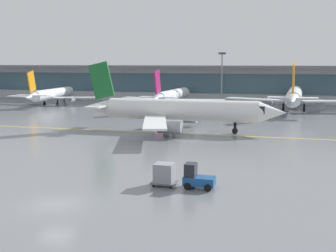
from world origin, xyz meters
The scene contains 10 objects.
ground_plane centered at (0.00, 0.00, 0.00)m, with size 400.00×400.00×0.00m, color slate.
taxiway_centreline_stripe centered at (1.33, 33.98, 0.00)m, with size 110.00×0.36×0.01m, color yellow.
terminal_concourse centered at (0.00, 89.13, 4.92)m, with size 226.82×11.00×9.60m.
gate_airplane_1 centered at (-39.20, 69.32, 2.58)m, with size 24.10×25.94×8.59m.
gate_airplane_2 centered at (-8.78, 70.24, 2.69)m, with size 25.20×27.12×8.99m.
gate_airplane_3 centered at (18.43, 70.37, 3.17)m, with size 29.63×31.88×10.56m.
taxiing_regional_jet centered at (0.92, 35.98, 3.18)m, with size 31.93×29.80×10.61m.
baggage_tug centered at (9.32, 6.80, 0.89)m, with size 2.63×1.66×2.10m.
cargo_dolly_lead centered at (6.48, 6.86, 1.05)m, with size 2.13×1.64×1.94m.
apron_light_mast_1 centered at (1.05, 81.70, 7.11)m, with size 1.80×0.36×12.86m.
Camera 1 is at (16.01, -28.06, 10.46)m, focal length 46.70 mm.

